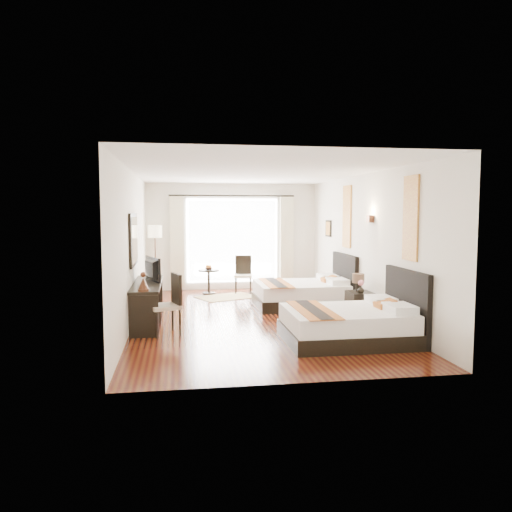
{
  "coord_description": "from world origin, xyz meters",
  "views": [
    {
      "loc": [
        -1.41,
        -9.42,
        2.04
      ],
      "look_at": [
        0.09,
        0.23,
        1.19
      ],
      "focal_mm": 35.0,
      "sensor_mm": 36.0,
      "label": 1
    }
  ],
  "objects": [
    {
      "name": "art_panel_far",
      "position": [
        2.23,
        1.06,
        1.95
      ],
      "size": [
        0.03,
        0.5,
        1.35
      ],
      "primitive_type": "cube",
      "color": "maroon",
      "rests_on": "wall_headboard"
    },
    {
      "name": "bronze_figurine",
      "position": [
        -1.99,
        -1.16,
        0.9
      ],
      "size": [
        0.2,
        0.2,
        0.28
      ],
      "primitive_type": null,
      "rotation": [
        0.0,
        0.0,
        -0.08
      ],
      "color": "#412417",
      "rests_on": "console_desk"
    },
    {
      "name": "side_table",
      "position": [
        -0.67,
        3.05,
        0.31
      ],
      "size": [
        0.53,
        0.53,
        0.61
      ],
      "primitive_type": "cylinder",
      "color": "black",
      "rests_on": "floor"
    },
    {
      "name": "mirror_frame",
      "position": [
        -2.22,
        -0.16,
        1.55
      ],
      "size": [
        0.04,
        1.25,
        0.95
      ],
      "primitive_type": "cube",
      "color": "black",
      "rests_on": "wall_desk"
    },
    {
      "name": "desk_chair",
      "position": [
        -1.64,
        -1.05,
        0.31
      ],
      "size": [
        0.59,
        0.59,
        1.02
      ],
      "rotation": [
        0.0,
        0.0,
        3.46
      ],
      "color": "beige",
      "rests_on": "floor"
    },
    {
      "name": "console_desk",
      "position": [
        -1.99,
        -0.16,
        0.38
      ],
      "size": [
        0.5,
        2.2,
        0.76
      ],
      "primitive_type": "cube",
      "color": "black",
      "rests_on": "floor"
    },
    {
      "name": "vase",
      "position": [
        1.99,
        -0.51,
        0.57
      ],
      "size": [
        0.15,
        0.15,
        0.14
      ],
      "primitive_type": "imported",
      "rotation": [
        0.0,
        0.0,
        0.14
      ],
      "color": "black",
      "rests_on": "nightstand"
    },
    {
      "name": "drape_right",
      "position": [
        1.45,
        3.63,
        1.28
      ],
      "size": [
        0.35,
        0.14,
        2.35
      ],
      "primitive_type": "cube",
      "color": "beige",
      "rests_on": "floor"
    },
    {
      "name": "jute_rug",
      "position": [
        -0.28,
        2.45,
        0.01
      ],
      "size": [
        1.59,
        1.37,
        0.01
      ],
      "primitive_type": "cube",
      "rotation": [
        0.0,
        0.0,
        0.41
      ],
      "color": "tan",
      "rests_on": "floor"
    },
    {
      "name": "floor_lamp",
      "position": [
        -1.99,
        3.29,
        1.46
      ],
      "size": [
        0.35,
        0.35,
        1.72
      ],
      "color": "black",
      "rests_on": "floor"
    },
    {
      "name": "wall_desk",
      "position": [
        -2.25,
        0.0,
        1.4
      ],
      "size": [
        0.01,
        7.5,
        2.8
      ],
      "primitive_type": "cube",
      "color": "silver",
      "rests_on": "floor"
    },
    {
      "name": "bed_near",
      "position": [
        1.3,
        -1.97,
        0.29
      ],
      "size": [
        2.01,
        1.57,
        1.13
      ],
      "color": "black",
      "rests_on": "floor"
    },
    {
      "name": "mirror_glass",
      "position": [
        -2.19,
        -0.16,
        1.55
      ],
      "size": [
        0.01,
        1.12,
        0.82
      ],
      "primitive_type": "cube",
      "color": "white",
      "rests_on": "mirror_frame"
    },
    {
      "name": "fruit_bowl",
      "position": [
        -0.67,
        3.04,
        0.64
      ],
      "size": [
        0.22,
        0.22,
        0.05
      ],
      "primitive_type": "imported",
      "rotation": [
        0.0,
        0.0,
        -0.09
      ],
      "color": "#4A331A",
      "rests_on": "side_table"
    },
    {
      "name": "ceiling",
      "position": [
        0.0,
        0.0,
        2.79
      ],
      "size": [
        4.5,
        7.5,
        0.02
      ],
      "primitive_type": "cube",
      "color": "white",
      "rests_on": "wall_headboard"
    },
    {
      "name": "window_glass",
      "position": [
        0.0,
        3.73,
        1.3
      ],
      "size": [
        2.4,
        0.02,
        2.2
      ],
      "primitive_type": "cube",
      "color": "white",
      "rests_on": "wall_window"
    },
    {
      "name": "wall_sconce",
      "position": [
        2.19,
        -0.39,
        1.92
      ],
      "size": [
        0.1,
        0.14,
        0.14
      ],
      "primitive_type": "cube",
      "color": "#412417",
      "rests_on": "wall_headboard"
    },
    {
      "name": "drape_left",
      "position": [
        -1.45,
        3.63,
        1.28
      ],
      "size": [
        0.35,
        0.14,
        2.35
      ],
      "primitive_type": "cube",
      "color": "beige",
      "rests_on": "floor"
    },
    {
      "name": "wall_headboard",
      "position": [
        2.25,
        0.0,
        1.4
      ],
      "size": [
        0.01,
        7.5,
        2.8
      ],
      "primitive_type": "cube",
      "color": "silver",
      "rests_on": "floor"
    },
    {
      "name": "art_panel_near",
      "position": [
        2.23,
        -1.97,
        1.95
      ],
      "size": [
        0.03,
        0.5,
        1.35
      ],
      "primitive_type": "cube",
      "color": "maroon",
      "rests_on": "wall_headboard"
    },
    {
      "name": "table_lamp",
      "position": [
        2.0,
        -0.33,
        0.75
      ],
      "size": [
        0.23,
        0.23,
        0.37
      ],
      "color": "black",
      "rests_on": "nightstand"
    },
    {
      "name": "wall_entry",
      "position": [
        0.0,
        -3.75,
        1.4
      ],
      "size": [
        4.5,
        0.01,
        2.8
      ],
      "primitive_type": "cube",
      "color": "silver",
      "rests_on": "floor"
    },
    {
      "name": "nightstand",
      "position": [
        2.02,
        -0.39,
        0.26
      ],
      "size": [
        0.44,
        0.54,
        0.52
      ],
      "primitive_type": "cube",
      "color": "black",
      "rests_on": "floor"
    },
    {
      "name": "wall_window",
      "position": [
        0.0,
        3.75,
        1.4
      ],
      "size": [
        4.5,
        0.01,
        2.8
      ],
      "primitive_type": "cube",
      "color": "silver",
      "rests_on": "floor"
    },
    {
      "name": "window_chair",
      "position": [
        0.2,
        3.05,
        0.29
      ],
      "size": [
        0.5,
        0.5,
        0.94
      ],
      "rotation": [
        0.0,
        0.0,
        -1.72
      ],
      "color": "beige",
      "rests_on": "floor"
    },
    {
      "name": "floor",
      "position": [
        0.0,
        0.0,
        -0.01
      ],
      "size": [
        4.5,
        7.5,
        0.01
      ],
      "primitive_type": "cube",
      "color": "#370D0A",
      "rests_on": "ground"
    },
    {
      "name": "bed_far",
      "position": [
        1.3,
        1.06,
        0.29
      ],
      "size": [
        2.01,
        1.57,
        1.13
      ],
      "color": "black",
      "rests_on": "floor"
    },
    {
      "name": "television",
      "position": [
        -1.97,
        0.05,
        0.98
      ],
      "size": [
        0.38,
        0.77,
        0.45
      ],
      "primitive_type": "imported",
      "rotation": [
        0.0,
        0.0,
        1.94
      ],
      "color": "black",
      "rests_on": "console_desk"
    },
    {
      "name": "sheer_curtain",
      "position": [
        0.0,
        3.67,
        1.3
      ],
      "size": [
        2.3,
        0.02,
        2.1
      ],
      "primitive_type": "cube",
      "color": "white",
      "rests_on": "wall_window"
    }
  ]
}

